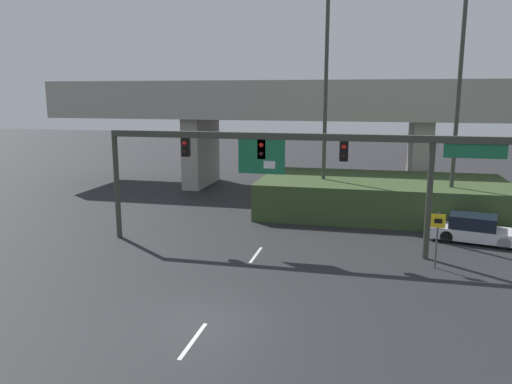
{
  "coord_description": "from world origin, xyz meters",
  "views": [
    {
      "loc": [
        5.19,
        -15.04,
        7.6
      ],
      "look_at": [
        0.0,
        7.24,
        3.07
      ],
      "focal_mm": 35.0,
      "sensor_mm": 36.0,
      "label": 1
    }
  ],
  "objects_px": {
    "signal_gantry": "(286,154)",
    "highway_light_pole_near": "(326,63)",
    "speed_limit_sign": "(437,232)",
    "parked_sedan_near_right": "(475,230)",
    "highway_light_pole_far": "(460,75)"
  },
  "relations": [
    {
      "from": "highway_light_pole_near",
      "to": "highway_light_pole_far",
      "type": "height_order",
      "value": "highway_light_pole_near"
    },
    {
      "from": "signal_gantry",
      "to": "highway_light_pole_far",
      "type": "distance_m",
      "value": 11.68
    },
    {
      "from": "parked_sedan_near_right",
      "to": "highway_light_pole_far",
      "type": "bearing_deg",
      "value": 116.01
    },
    {
      "from": "speed_limit_sign",
      "to": "highway_light_pole_far",
      "type": "bearing_deg",
      "value": 78.39
    },
    {
      "from": "highway_light_pole_near",
      "to": "signal_gantry",
      "type": "bearing_deg",
      "value": -97.86
    },
    {
      "from": "highway_light_pole_near",
      "to": "parked_sedan_near_right",
      "type": "distance_m",
      "value": 12.92
    },
    {
      "from": "highway_light_pole_near",
      "to": "parked_sedan_near_right",
      "type": "bearing_deg",
      "value": -28.5
    },
    {
      "from": "signal_gantry",
      "to": "parked_sedan_near_right",
      "type": "xyz_separation_m",
      "value": [
        9.42,
        3.42,
        -4.1
      ]
    },
    {
      "from": "highway_light_pole_near",
      "to": "parked_sedan_near_right",
      "type": "xyz_separation_m",
      "value": [
        8.33,
        -4.52,
        -8.79
      ]
    },
    {
      "from": "signal_gantry",
      "to": "highway_light_pole_far",
      "type": "height_order",
      "value": "highway_light_pole_far"
    },
    {
      "from": "signal_gantry",
      "to": "parked_sedan_near_right",
      "type": "height_order",
      "value": "signal_gantry"
    },
    {
      "from": "speed_limit_sign",
      "to": "highway_light_pole_near",
      "type": "bearing_deg",
      "value": 122.55
    },
    {
      "from": "speed_limit_sign",
      "to": "highway_light_pole_near",
      "type": "height_order",
      "value": "highway_light_pole_near"
    },
    {
      "from": "signal_gantry",
      "to": "highway_light_pole_near",
      "type": "bearing_deg",
      "value": 82.14
    },
    {
      "from": "signal_gantry",
      "to": "speed_limit_sign",
      "type": "distance_m",
      "value": 7.74
    }
  ]
}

